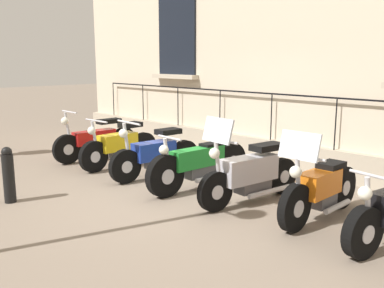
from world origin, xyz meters
name	(u,v)px	position (x,y,z in m)	size (l,w,h in m)	color
ground_plane	(180,193)	(0.00, 0.00, 0.00)	(60.00, 60.00, 0.00)	gray
motorcycle_red	(96,140)	(-0.40, -3.17, 0.42)	(2.08, 0.61, 1.13)	black
motorcycle_yellow	(120,146)	(-0.37, -2.23, 0.43)	(1.96, 0.69, 1.04)	black
motorcycle_blue	(156,155)	(-0.38, -1.07, 0.42)	(2.01, 0.71, 1.12)	black
motorcycle_green	(200,164)	(-0.46, 0.02, 0.43)	(2.23, 0.57, 0.98)	black
motorcycle_silver	(250,173)	(-0.47, 1.11, 0.46)	(2.05, 0.74, 1.39)	black
motorcycle_orange	(320,189)	(-0.57, 2.25, 0.44)	(1.95, 0.68, 1.31)	black
bollard	(8,175)	(2.21, -1.52, 0.45)	(0.18, 0.18, 0.89)	black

